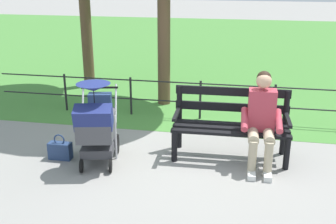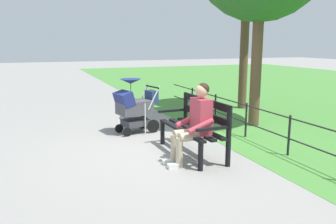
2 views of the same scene
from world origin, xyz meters
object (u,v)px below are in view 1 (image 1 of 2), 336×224
Objects in this scene: stroller at (97,123)px; park_bench at (231,121)px; handbag at (60,150)px; person_on_bench at (262,118)px.

park_bench is at bearing -161.46° from stroller.
stroller is (1.75, 0.59, 0.07)m from park_bench.
stroller is 0.74m from handbag.
park_bench is 1.40× the size of stroller.
handbag is (2.73, 0.34, -0.55)m from person_on_bench.
person_on_bench is 1.11× the size of stroller.
person_on_bench is at bearing -172.87° from handbag.
park_bench is 2.42m from handbag.
person_on_bench reaches higher than handbag.
park_bench is 0.48m from person_on_bench.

